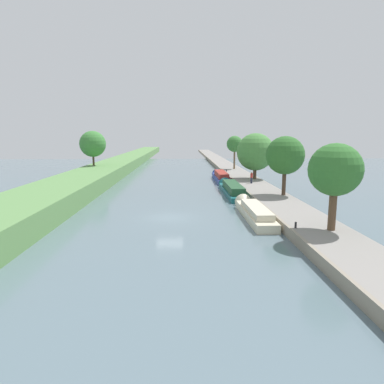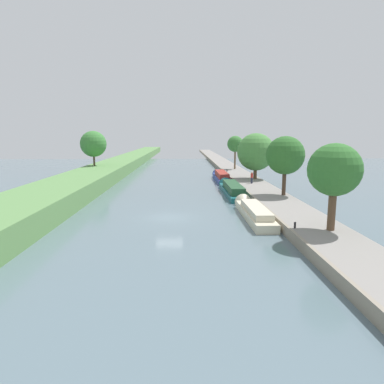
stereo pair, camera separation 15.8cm
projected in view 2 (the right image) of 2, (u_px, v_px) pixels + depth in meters
The scene contains 15 objects.
ground_plane at pixel (169, 217), 31.87m from camera, with size 160.00×160.00×0.00m, color slate.
left_grassy_bank at pixel (29, 207), 31.37m from camera, with size 7.14×260.00×2.10m.
right_towpath at pixel (291, 213), 32.11m from camera, with size 4.40×260.00×0.80m.
stone_quay at pixel (267, 212), 32.04m from camera, with size 0.25×260.00×0.85m.
narrowboat_cream at pixel (253, 211), 31.97m from camera, with size 1.86×11.40×1.80m.
narrowboat_teal at pixel (232, 189), 44.88m from camera, with size 2.04×13.76×2.16m.
narrowboat_blue at pixel (221, 177), 58.00m from camera, with size 1.90×12.85×2.10m.
tree_rightbank_near at pixel (335, 170), 24.04m from camera, with size 3.74×3.74×6.26m.
tree_rightbank_midnear at pixel (285, 156), 38.40m from camera, with size 4.32×4.32×6.70m.
tree_rightbank_midfar at pixel (256, 152), 52.92m from camera, with size 5.78×5.78×7.10m.
tree_rightbank_far at pixel (235, 144), 68.47m from camera, with size 3.22×3.22×6.64m.
tree_leftbank_downstream at pixel (93, 144), 61.35m from camera, with size 4.65×4.65×6.24m.
person_walking at pixel (252, 177), 48.46m from camera, with size 0.34×0.34×1.66m.
mooring_bollard_near at pixel (295, 225), 25.21m from camera, with size 0.16×0.16×0.45m.
mooring_bollard_far at pixel (227, 170), 64.17m from camera, with size 0.16×0.16×0.45m.
Camera 2 is at (1.32, -31.09, 7.59)m, focal length 32.00 mm.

